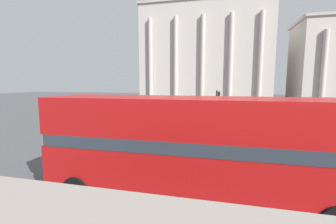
% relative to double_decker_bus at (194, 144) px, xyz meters
% --- Properties ---
extents(double_decker_bus, '(11.45, 2.74, 4.01)m').
position_rel_double_decker_bus_xyz_m(double_decker_bus, '(0.00, 0.00, 0.00)').
color(double_decker_bus, black).
rests_on(double_decker_bus, ground_plane).
extents(plaza_building_left, '(28.04, 14.50, 21.67)m').
position_rel_double_decker_bus_xyz_m(plaza_building_left, '(-3.05, 45.26, 8.59)').
color(plaza_building_left, '#BCB2A8').
rests_on(plaza_building_left, ground_plane).
extents(traffic_light_near, '(0.42, 0.24, 3.31)m').
position_rel_double_decker_bus_xyz_m(traffic_light_near, '(-2.00, 6.15, -0.07)').
color(traffic_light_near, black).
rests_on(traffic_light_near, ground_plane).
extents(traffic_light_mid, '(0.42, 0.24, 3.93)m').
position_rel_double_decker_bus_xyz_m(traffic_light_mid, '(0.60, 11.64, 0.32)').
color(traffic_light_mid, black).
rests_on(traffic_light_mid, ground_plane).
extents(car_silver, '(4.20, 1.93, 1.35)m').
position_rel_double_decker_bus_xyz_m(car_silver, '(-5.90, 11.83, -1.55)').
color(car_silver, black).
rests_on(car_silver, ground_plane).
extents(pedestrian_blue, '(0.32, 0.32, 1.67)m').
position_rel_double_decker_bus_xyz_m(pedestrian_blue, '(4.34, 27.98, -1.29)').
color(pedestrian_blue, '#282B33').
rests_on(pedestrian_blue, ground_plane).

